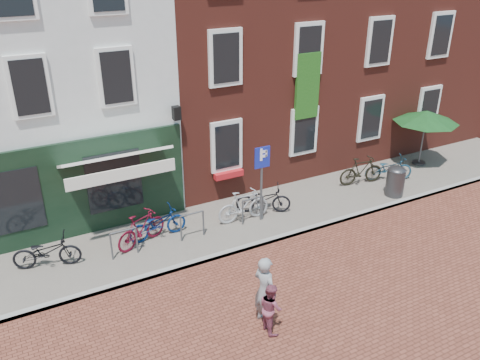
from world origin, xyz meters
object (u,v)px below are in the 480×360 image
litter_bin (396,179)px  boy (271,308)px  parking_sign (262,171)px  woman (265,291)px  bicycle_5 (361,171)px  bicycle_2 (157,224)px  bicycle_3 (244,206)px  parasol (427,114)px  bicycle_4 (263,199)px  bicycle_1 (141,229)px  bicycle_6 (389,168)px  bicycle_0 (47,252)px

litter_bin → boy: (-7.08, -3.56, -0.07)m
parking_sign → boy: size_ratio=2.00×
litter_bin → boy: 7.93m
woman → bicycle_5: woman is taller
litter_bin → bicycle_2: size_ratio=0.65×
parking_sign → bicycle_3: (-0.49, 0.23, -1.16)m
parking_sign → parasol: (7.67, 0.90, 0.35)m
bicycle_3 → bicycle_4: bicycle_3 is taller
bicycle_5 → litter_bin: bearing=-151.5°
bicycle_4 → bicycle_5: bearing=-60.3°
woman → bicycle_2: woman is taller
bicycle_1 → bicycle_6: (9.21, -0.03, -0.05)m
bicycle_5 → bicycle_6: 1.11m
woman → bicycle_6: 8.83m
litter_bin → parasol: 3.52m
bicycle_6 → bicycle_2: bearing=110.3°
parking_sign → bicycle_3: parking_sign is taller
parasol → woman: parasol is taller
boy → bicycle_5: boy is taller
bicycle_1 → bicycle_5: size_ratio=1.00×
bicycle_0 → bicycle_5: (10.65, 0.08, 0.05)m
woman → bicycle_3: 4.50m
bicycle_2 → bicycle_3: 2.69m
bicycle_1 → bicycle_4: size_ratio=0.97×
boy → bicycle_0: (-4.00, 4.72, -0.05)m
bicycle_4 → parking_sign: bearing=169.0°
boy → bicycle_1: bearing=20.0°
parking_sign → bicycle_2: 3.42m
bicycle_6 → boy: bearing=142.0°
bicycle_4 → boy: bearing=178.6°
boy → bicycle_2: bearing=13.6°
litter_bin → bicycle_0: bearing=174.0°
boy → bicycle_0: 6.18m
woman → parking_sign: bearing=-43.0°
woman → bicycle_4: size_ratio=0.99×
bicycle_5 → bicycle_3: bearing=103.4°
bicycle_3 → bicycle_6: bicycle_3 is taller
parasol → bicycle_3: bearing=-175.3°
boy → bicycle_6: (7.74, 4.57, -0.05)m
boy → bicycle_0: bearing=42.6°
litter_bin → parasol: size_ratio=0.46×
parking_sign → bicycle_1: 3.88m
bicycle_3 → litter_bin: bearing=-96.6°
litter_bin → bicycle_0: size_ratio=0.65×
bicycle_4 → bicycle_5: 4.13m
parasol → bicycle_4: parasol is taller
parking_sign → woman: parking_sign is taller
litter_bin → bicycle_3: bearing=170.5°
bicycle_3 → bicycle_6: bearing=-86.0°
woman → bicycle_6: woman is taller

